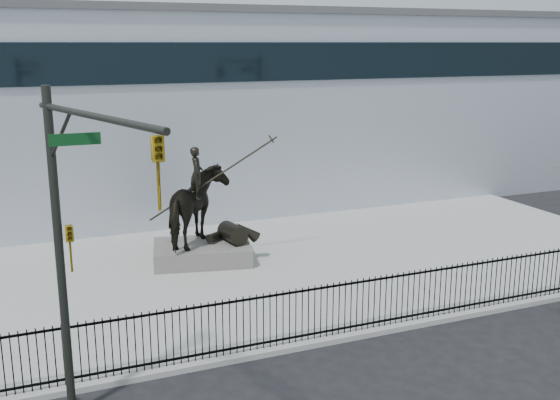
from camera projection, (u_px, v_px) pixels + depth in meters
name	position (u px, v px, depth m)	size (l,w,h in m)	color
ground	(362.00, 359.00, 16.52)	(120.00, 120.00, 0.00)	black
plaza	(262.00, 270.00, 22.79)	(30.00, 12.00, 0.15)	#979794
building	(171.00, 109.00, 33.42)	(44.00, 14.00, 9.00)	#B4B9C4
picket_fence	(340.00, 308.00, 17.43)	(22.10, 0.10, 1.50)	black
statue_plinth	(202.00, 253.00, 23.42)	(3.39, 2.33, 0.64)	#53514C
equestrian_statue	(203.00, 208.00, 23.05)	(4.26, 3.12, 3.69)	black
traffic_signal_left	(75.00, 244.00, 12.50)	(1.52, 4.84, 7.00)	black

